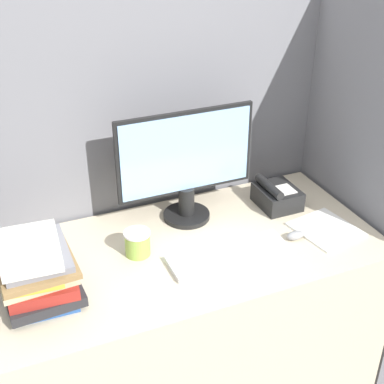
{
  "coord_description": "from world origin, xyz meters",
  "views": [
    {
      "loc": [
        -0.62,
        -1.17,
        1.95
      ],
      "look_at": [
        0.04,
        0.39,
        0.98
      ],
      "focal_mm": 50.0,
      "sensor_mm": 36.0,
      "label": 1
    }
  ],
  "objects_px": {
    "coffee_cup": "(137,243)",
    "book_stack": "(37,271)",
    "keyboard": "(229,255)",
    "mouse": "(295,235)",
    "monitor": "(186,166)",
    "desk_telephone": "(277,196)"
  },
  "relations": [
    {
      "from": "monitor",
      "to": "keyboard",
      "type": "height_order",
      "value": "monitor"
    },
    {
      "from": "coffee_cup",
      "to": "desk_telephone",
      "type": "xyz_separation_m",
      "value": [
        0.65,
        0.1,
        -0.0
      ]
    },
    {
      "from": "keyboard",
      "to": "mouse",
      "type": "xyz_separation_m",
      "value": [
        0.29,
        0.0,
        0.01
      ]
    },
    {
      "from": "keyboard",
      "to": "coffee_cup",
      "type": "distance_m",
      "value": 0.34
    },
    {
      "from": "coffee_cup",
      "to": "book_stack",
      "type": "bearing_deg",
      "value": -165.65
    },
    {
      "from": "keyboard",
      "to": "book_stack",
      "type": "relative_size",
      "value": 1.49
    },
    {
      "from": "monitor",
      "to": "book_stack",
      "type": "bearing_deg",
      "value": -157.64
    },
    {
      "from": "coffee_cup",
      "to": "book_stack",
      "type": "xyz_separation_m",
      "value": [
        -0.37,
        -0.09,
        0.05
      ]
    },
    {
      "from": "keyboard",
      "to": "mouse",
      "type": "distance_m",
      "value": 0.29
    },
    {
      "from": "keyboard",
      "to": "book_stack",
      "type": "bearing_deg",
      "value": 175.16
    },
    {
      "from": "mouse",
      "to": "monitor",
      "type": "bearing_deg",
      "value": 136.12
    },
    {
      "from": "mouse",
      "to": "desk_telephone",
      "type": "bearing_deg",
      "value": 75.88
    },
    {
      "from": "monitor",
      "to": "book_stack",
      "type": "xyz_separation_m",
      "value": [
        -0.63,
        -0.26,
        -0.14
      ]
    },
    {
      "from": "keyboard",
      "to": "book_stack",
      "type": "distance_m",
      "value": 0.68
    },
    {
      "from": "book_stack",
      "to": "desk_telephone",
      "type": "xyz_separation_m",
      "value": [
        1.02,
        0.19,
        -0.05
      ]
    },
    {
      "from": "coffee_cup",
      "to": "book_stack",
      "type": "relative_size",
      "value": 0.32
    },
    {
      "from": "coffee_cup",
      "to": "desk_telephone",
      "type": "distance_m",
      "value": 0.66
    },
    {
      "from": "monitor",
      "to": "keyboard",
      "type": "bearing_deg",
      "value": -82.98
    },
    {
      "from": "monitor",
      "to": "coffee_cup",
      "type": "xyz_separation_m",
      "value": [
        -0.26,
        -0.17,
        -0.19
      ]
    },
    {
      "from": "monitor",
      "to": "keyboard",
      "type": "distance_m",
      "value": 0.39
    },
    {
      "from": "coffee_cup",
      "to": "book_stack",
      "type": "height_order",
      "value": "book_stack"
    },
    {
      "from": "keyboard",
      "to": "mouse",
      "type": "height_order",
      "value": "mouse"
    }
  ]
}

